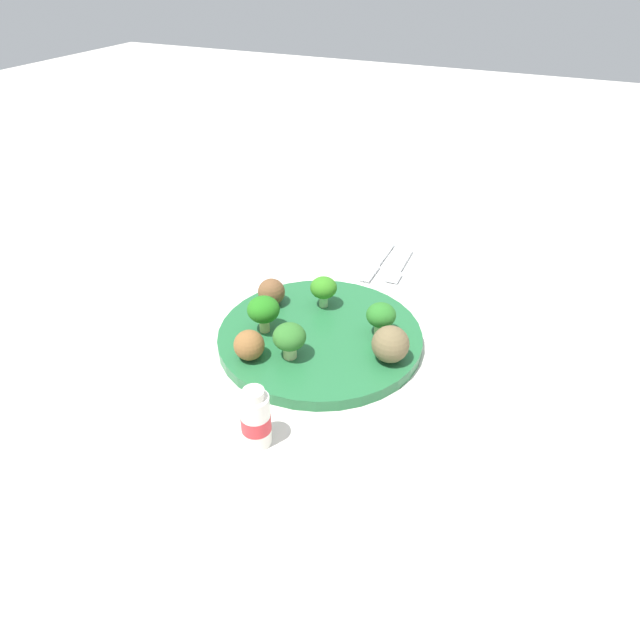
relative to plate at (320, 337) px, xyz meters
The scene contains 13 objects.
ground_plane 0.01m from the plate, ahead, with size 4.00×4.00×0.00m, color silver.
plate is the anchor object (origin of this frame).
broccoli_floret_mid_right 0.09m from the plate, 68.12° to the right, with size 0.04×0.04×0.05m.
broccoli_floret_near_rim 0.08m from the plate, 160.10° to the right, with size 0.04×0.04×0.05m.
broccoli_floret_mid_left 0.09m from the plate, 110.94° to the left, with size 0.04×0.04×0.05m.
broccoli_floret_center 0.08m from the plate, 10.98° to the right, with size 0.04×0.04×0.05m.
meatball_mid_right 0.11m from the plate, 33.71° to the right, with size 0.04×0.04×0.04m, color brown.
meatball_far_rim 0.11m from the plate, 111.26° to the right, with size 0.04×0.04×0.04m, color brown.
meatball_center 0.11m from the plate, 80.43° to the left, with size 0.05×0.05×0.05m, color brown.
napkin 0.24m from the plate, behind, with size 0.17×0.12×0.01m, color white.
fork 0.24m from the plate, behind, with size 0.12×0.02×0.01m.
knife 0.23m from the plate, behind, with size 0.15×0.02×0.01m.
yogurt_bottle 0.20m from the plate, ahead, with size 0.03×0.03×0.07m.
Camera 1 is at (0.57, 0.26, 0.46)m, focal length 31.49 mm.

